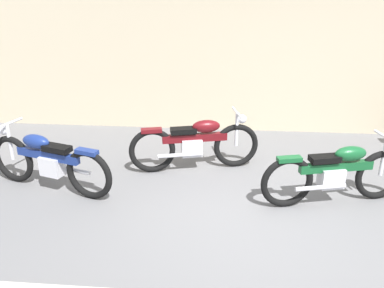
# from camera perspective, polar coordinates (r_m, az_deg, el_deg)

# --- Properties ---
(ground_plane) EXTENTS (40.00, 40.00, 0.00)m
(ground_plane) POSITION_cam_1_polar(r_m,az_deg,el_deg) (5.35, 8.56, -10.52)
(ground_plane) COLOR slate
(building_wall) EXTENTS (18.00, 0.30, 3.32)m
(building_wall) POSITION_cam_1_polar(r_m,az_deg,el_deg) (8.05, 7.95, 13.45)
(building_wall) COLOR beige
(building_wall) RESTS_ON ground_plane
(helmet) EXTENTS (0.29, 0.29, 0.29)m
(helmet) POSITION_cam_1_polar(r_m,az_deg,el_deg) (7.14, 20.74, -1.68)
(helmet) COLOR black
(helmet) RESTS_ON ground_plane
(motorcycle_blue) EXTENTS (2.02, 0.84, 0.94)m
(motorcycle_blue) POSITION_cam_1_polar(r_m,az_deg,el_deg) (6.16, -19.55, -2.24)
(motorcycle_blue) COLOR black
(motorcycle_blue) RESTS_ON ground_plane
(motorcycle_maroon) EXTENTS (2.04, 0.74, 0.93)m
(motorcycle_maroon) POSITION_cam_1_polar(r_m,az_deg,el_deg) (6.42, 0.54, 0.11)
(motorcycle_maroon) COLOR black
(motorcycle_maroon) RESTS_ON ground_plane
(motorcycle_green) EXTENTS (2.03, 0.74, 0.93)m
(motorcycle_green) POSITION_cam_1_polar(r_m,az_deg,el_deg) (5.80, 19.59, -3.85)
(motorcycle_green) COLOR black
(motorcycle_green) RESTS_ON ground_plane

